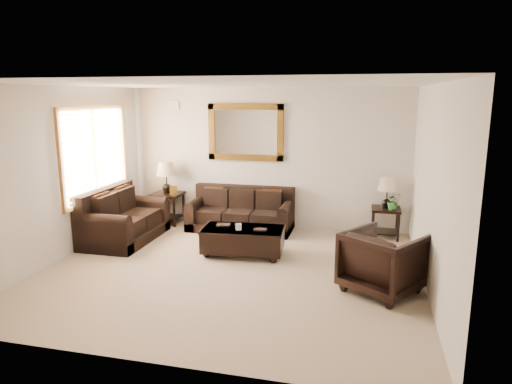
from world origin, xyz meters
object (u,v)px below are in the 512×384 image
(loveseat, at_px, (122,221))
(end_table_right, at_px, (387,199))
(end_table_left, at_px, (167,183))
(sofa, at_px, (241,214))
(armchair, at_px, (383,259))
(coffee_table, at_px, (243,238))

(loveseat, xyz_separation_m, end_table_right, (4.60, 1.25, 0.39))
(loveseat, relative_size, end_table_left, 1.32)
(end_table_right, bearing_deg, loveseat, -164.75)
(sofa, distance_m, armchair, 3.50)
(sofa, distance_m, end_table_left, 1.65)
(end_table_left, relative_size, armchair, 1.39)
(end_table_left, height_order, coffee_table, end_table_left)
(loveseat, distance_m, end_table_right, 4.78)
(loveseat, bearing_deg, sofa, -58.69)
(sofa, distance_m, loveseat, 2.22)
(end_table_right, xyz_separation_m, armchair, (-0.12, -2.47, -0.28))
(loveseat, height_order, end_table_right, end_table_right)
(coffee_table, relative_size, armchair, 1.51)
(coffee_table, bearing_deg, end_table_right, 28.65)
(end_table_left, height_order, end_table_right, end_table_left)
(sofa, bearing_deg, loveseat, -148.69)
(loveseat, bearing_deg, end_table_left, -15.31)
(loveseat, xyz_separation_m, coffee_table, (2.32, -0.25, -0.07))
(end_table_left, xyz_separation_m, armchair, (4.14, -2.43, -0.37))
(end_table_right, bearing_deg, sofa, -177.88)
(sofa, relative_size, armchair, 2.19)
(end_table_right, bearing_deg, coffee_table, -146.58)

